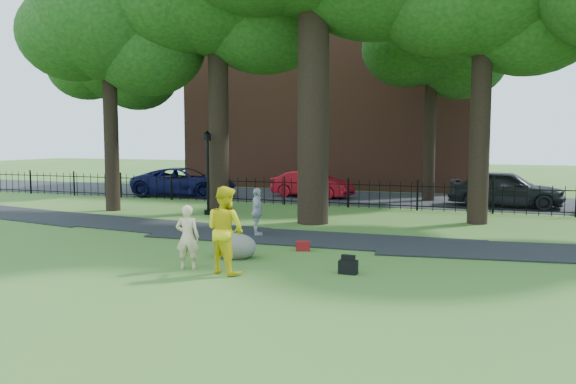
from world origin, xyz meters
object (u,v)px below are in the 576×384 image
at_px(man, 225,230).
at_px(boulder, 234,244).
at_px(lamppost, 208,174).
at_px(woman, 187,237).
at_px(red_sedan, 312,184).

xyz_separation_m(man, boulder, (-0.54, 1.56, -0.63)).
relative_size(man, lamppost, 0.59).
bearing_deg(woman, red_sedan, -98.51).
relative_size(boulder, red_sedan, 0.28).
height_order(woman, lamppost, lamppost).
distance_m(woman, red_sedan, 16.42).
bearing_deg(woman, man, 160.07).
xyz_separation_m(boulder, lamppost, (-4.57, 7.03, 1.29)).
bearing_deg(man, lamppost, -38.70).
height_order(woman, red_sedan, woman).
xyz_separation_m(woman, red_sedan, (-2.29, 16.26, -0.05)).
xyz_separation_m(man, lamppost, (-5.12, 8.59, 0.66)).
bearing_deg(boulder, red_sedan, 100.54).
bearing_deg(lamppost, red_sedan, 99.27).
distance_m(man, boulder, 1.77).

